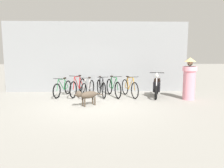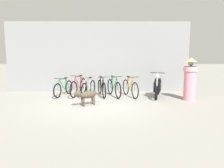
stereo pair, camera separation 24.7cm
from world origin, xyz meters
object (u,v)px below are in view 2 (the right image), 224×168
(bicycle_1, at_px, (79,87))
(stray_dog, at_px, (86,95))
(bicycle_2, at_px, (89,88))
(bicycle_3, at_px, (102,88))
(bicycle_4, at_px, (114,88))
(motorcycle, at_px, (157,87))
(bicycle_0, at_px, (63,88))
(person_in_robes, at_px, (190,79))
(bicycle_5, at_px, (130,88))

(bicycle_1, distance_m, stray_dog, 1.96)
(bicycle_2, height_order, stray_dog, bicycle_2)
(bicycle_2, height_order, bicycle_3, bicycle_3)
(bicycle_4, relative_size, motorcycle, 0.97)
(bicycle_0, height_order, person_in_robes, person_in_robes)
(bicycle_0, bearing_deg, stray_dog, 50.68)
(bicycle_0, xyz_separation_m, bicycle_5, (2.93, -0.18, 0.04))
(bicycle_5, bearing_deg, person_in_robes, 55.26)
(bicycle_1, relative_size, bicycle_5, 1.03)
(bicycle_1, xyz_separation_m, bicycle_5, (2.26, -0.23, -0.01))
(bicycle_5, xyz_separation_m, stray_dog, (-1.72, -1.65, 0.02))
(bicycle_3, xyz_separation_m, bicycle_4, (0.53, -0.01, 0.01))
(bicycle_5, relative_size, person_in_robes, 0.97)
(bicycle_1, relative_size, person_in_robes, 1.00)
(bicycle_1, bearing_deg, bicycle_2, 95.40)
(bicycle_2, bearing_deg, person_in_robes, 93.49)
(person_in_robes, bearing_deg, bicycle_4, -44.20)
(bicycle_0, height_order, stray_dog, bicycle_0)
(bicycle_2, xyz_separation_m, person_in_robes, (4.15, -0.86, 0.51))
(bicycle_3, height_order, stray_dog, bicycle_3)
(bicycle_3, bearing_deg, person_in_robes, 63.98)
(bicycle_2, height_order, person_in_robes, person_in_robes)
(bicycle_2, relative_size, bicycle_4, 0.96)
(bicycle_1, relative_size, stray_dog, 1.72)
(motorcycle, bearing_deg, bicycle_3, -78.37)
(bicycle_1, bearing_deg, bicycle_5, 100.08)
(bicycle_1, xyz_separation_m, bicycle_3, (1.02, -0.16, -0.01))
(bicycle_4, height_order, stray_dog, bicycle_4)
(person_in_robes, bearing_deg, motorcycle, -57.08)
(bicycle_3, distance_m, motorcycle, 2.41)
(bicycle_4, xyz_separation_m, person_in_robes, (3.04, -0.77, 0.49))
(motorcycle, bearing_deg, bicycle_5, -79.57)
(bicycle_4, distance_m, stray_dog, 1.99)
(motorcycle, bearing_deg, bicycle_1, -79.64)
(bicycle_1, distance_m, bicycle_2, 0.45)
(bicycle_1, distance_m, person_in_robes, 4.71)
(bicycle_3, relative_size, stray_dog, 1.64)
(bicycle_4, relative_size, stray_dog, 1.72)
(bicycle_0, distance_m, person_in_robes, 5.36)
(bicycle_2, bearing_deg, bicycle_5, 100.60)
(bicycle_2, relative_size, motorcycle, 0.93)
(person_in_robes, bearing_deg, bicycle_3, -42.30)
(bicycle_1, bearing_deg, person_in_robes, 94.24)
(bicycle_3, bearing_deg, bicycle_4, 75.24)
(bicycle_3, relative_size, person_in_robes, 0.96)
(bicycle_5, distance_m, stray_dog, 2.39)
(bicycle_1, bearing_deg, bicycle_4, 99.71)
(bicycle_0, bearing_deg, person_in_robes, 97.63)
(bicycle_1, distance_m, bicycle_5, 2.27)
(bicycle_2, bearing_deg, motorcycle, 100.19)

